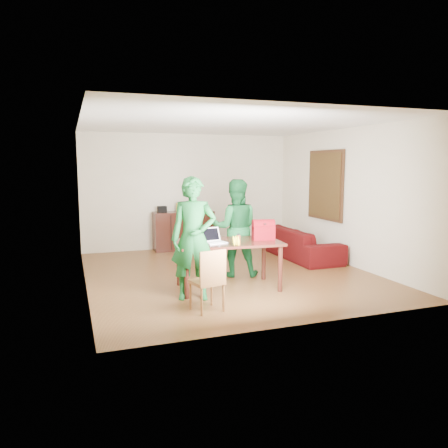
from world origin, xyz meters
name	(u,v)px	position (x,y,z in m)	size (l,w,h in m)	color
room	(226,202)	(0.01, 0.13, 1.31)	(5.20, 5.70, 2.90)	#442211
table	(228,247)	(-0.34, -0.91, 0.67)	(1.72, 1.07, 0.77)	black
chair	(207,293)	(-0.98, -1.85, 0.25)	(0.46, 0.45, 0.87)	brown
person_near	(194,238)	(-1.00, -1.25, 0.91)	(0.66, 0.44, 1.82)	#125120
person_far	(235,228)	(0.07, -0.16, 0.87)	(0.84, 0.66, 1.73)	#125124
laptop	(215,240)	(-0.59, -1.01, 0.82)	(0.37, 0.30, 0.23)	white
bananas	(236,244)	(-0.35, -1.31, 0.80)	(0.15, 0.10, 0.06)	gold
bottle	(239,239)	(-0.31, -1.29, 0.86)	(0.06, 0.06, 0.18)	#5A2814
red_bag	(263,232)	(0.26, -0.95, 0.90)	(0.35, 0.20, 0.26)	maroon
sofa	(301,243)	(1.95, 0.78, 0.32)	(2.18, 0.85, 0.64)	#3F080C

